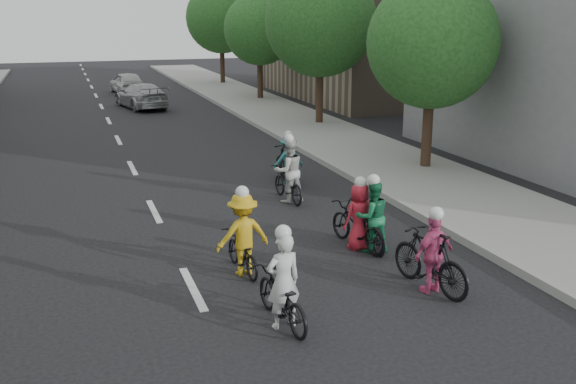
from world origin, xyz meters
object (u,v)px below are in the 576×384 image
cyclist_2 (288,177)px  follow_car_lead (141,96)px  cyclist_6 (243,241)px  cyclist_0 (288,162)px  cyclist_5 (282,293)px  cyclist_4 (431,258)px  cyclist_3 (371,222)px  cyclist_1 (358,223)px  follow_car_trail (127,83)px

cyclist_2 → follow_car_lead: (-1.53, 18.92, 0.00)m
cyclist_2 → cyclist_6: 5.00m
cyclist_0 → cyclist_5: cyclist_5 is taller
cyclist_0 → cyclist_6: bearing=61.1°
cyclist_0 → cyclist_4: 8.07m
cyclist_4 → follow_car_lead: cyclist_4 is taller
cyclist_2 → cyclist_5: 7.05m
cyclist_2 → cyclist_3: cyclist_2 is taller
cyclist_0 → cyclist_3: cyclist_3 is taller
cyclist_1 → follow_car_lead: cyclist_1 is taller
cyclist_2 → cyclist_3: size_ratio=1.09×
cyclist_1 → cyclist_4: cyclist_4 is taller
cyclist_3 → cyclist_5: bearing=44.6°
cyclist_3 → follow_car_trail: 29.80m
cyclist_0 → cyclist_6: (-3.08, -6.18, 0.03)m
cyclist_4 → follow_car_lead: bearing=-97.2°
cyclist_4 → follow_car_lead: (-2.05, 25.16, 0.03)m
follow_car_trail → cyclist_3: bearing=86.8°
cyclist_1 → cyclist_3: 0.32m
follow_car_trail → cyclist_6: bearing=81.3°
cyclist_1 → cyclist_0: bearing=-104.8°
cyclist_1 → cyclist_5: 3.86m
cyclist_4 → cyclist_5: 2.98m
cyclist_4 → follow_car_trail: 31.98m
cyclist_2 → cyclist_3: 4.08m
cyclist_2 → cyclist_4: size_ratio=0.93×
cyclist_1 → cyclist_2: (-0.22, 3.82, 0.09)m
cyclist_4 → cyclist_1: bearing=-94.9°
cyclist_1 → follow_car_trail: 29.55m
cyclist_0 → cyclist_1: (-0.41, -5.65, -0.06)m
cyclist_1 → cyclist_3: cyclist_3 is taller
cyclist_0 → cyclist_2: (-0.63, -1.83, 0.03)m
cyclist_1 → follow_car_lead: (-1.75, 22.73, 0.09)m
cyclist_2 → cyclist_6: (-2.46, -4.35, 0.01)m
cyclist_0 → follow_car_lead: size_ratio=0.42×
cyclist_3 → cyclist_4: size_ratio=0.85×
cyclist_2 → follow_car_lead: bearing=-89.8°
cyclist_5 → cyclist_6: bearing=-96.0°
cyclist_1 → follow_car_trail: size_ratio=0.49×
cyclist_5 → cyclist_3: bearing=-144.6°
cyclist_2 → cyclist_6: cyclist_2 is taller
cyclist_1 → cyclist_5: cyclist_5 is taller
cyclist_0 → follow_car_trail: cyclist_0 is taller
cyclist_1 → cyclist_2: 3.82m
cyclist_6 → follow_car_lead: (0.93, 23.27, -0.01)m
cyclist_1 → cyclist_6: bearing=0.7°
cyclist_4 → cyclist_5: cyclist_5 is taller
cyclist_3 → follow_car_lead: size_ratio=0.37×
follow_car_trail → cyclist_1: bearing=86.4°
cyclist_0 → cyclist_1: size_ratio=0.97×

